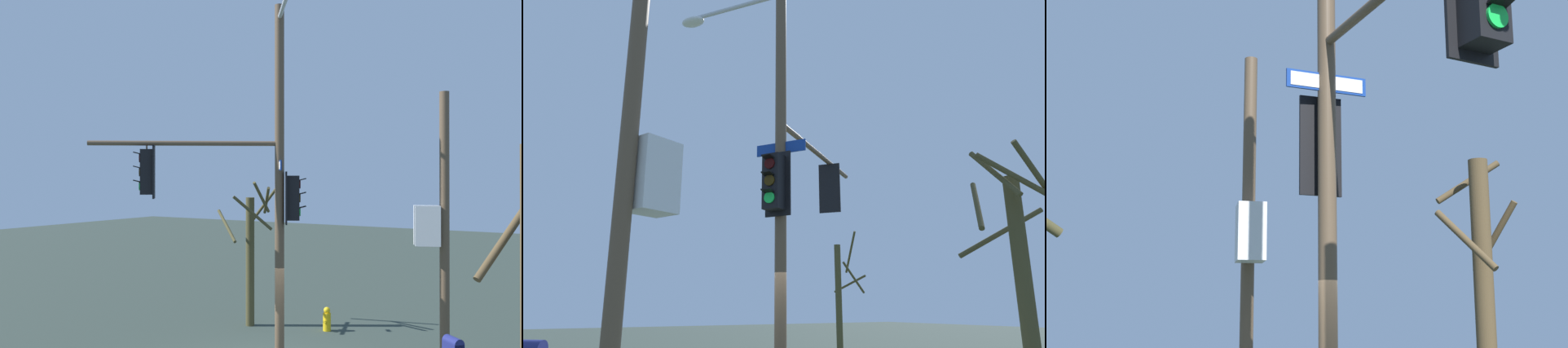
% 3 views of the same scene
% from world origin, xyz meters
% --- Properties ---
extents(main_signal_pole_assembly, '(3.18, 5.53, 8.98)m').
position_xyz_m(main_signal_pole_assembly, '(0.19, -0.38, 4.88)').
color(main_signal_pole_assembly, brown).
rests_on(main_signal_pole_assembly, ground).
extents(secondary_pole_assembly, '(0.67, 0.87, 6.83)m').
position_xyz_m(secondary_pole_assembly, '(-2.25, 3.40, 3.47)').
color(secondary_pole_assembly, brown).
rests_on(secondary_pole_assembly, ground).
extents(bare_tree_behind_pole, '(1.67, 1.82, 5.43)m').
position_xyz_m(bare_tree_behind_pole, '(1.75, 5.98, 2.78)').
color(bare_tree_behind_pole, brown).
rests_on(bare_tree_behind_pole, ground).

